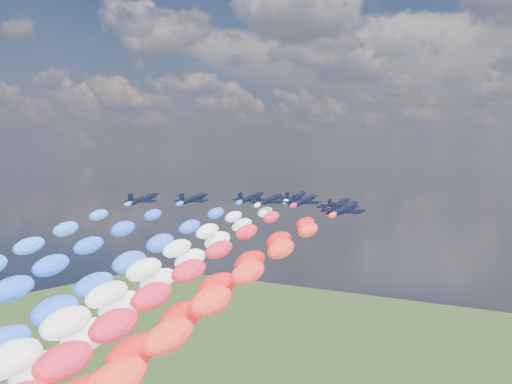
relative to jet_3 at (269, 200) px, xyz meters
The scene contains 12 objects.
jet_0 28.54m from the jet_3, 153.44° to the right, with size 8.11×10.88×2.40m, color black, non-canonical shape.
jet_1 17.57m from the jet_3, 159.83° to the right, with size 8.11×10.88×2.40m, color black, non-canonical shape.
jet_2 8.94m from the jet_3, 151.36° to the left, with size 8.11×10.88×2.40m, color black, non-canonical shape.
trail_2 60.54m from the jet_3, 97.91° to the right, with size 6.80×119.28×45.77m, color blue, non-canonical shape.
jet_3 is the anchor object (origin of this frame).
trail_3 64.08m from the jet_3, 90.00° to the right, with size 6.80×119.28×45.77m, color white, non-canonical shape.
jet_4 13.31m from the jet_3, 94.56° to the left, with size 8.11×10.88×2.40m, color black, non-canonical shape.
trail_4 51.67m from the jet_3, 91.28° to the right, with size 6.80×119.28×45.77m, color white, non-canonical shape.
jet_5 7.80m from the jet_3, 22.59° to the left, with size 8.11×10.88×2.40m, color black, non-canonical shape.
trail_5 61.66m from the jet_3, 82.89° to the right, with size 6.80×119.28×45.77m, color red, non-canonical shape.
jet_6 20.11m from the jet_3, 14.21° to the right, with size 8.11×10.88×2.40m, color black, non-canonical shape.
jet_7 28.45m from the jet_3, 28.38° to the right, with size 8.11×10.88×2.40m, color black, non-canonical shape.
Camera 1 is at (78.31, -111.96, 115.73)m, focal length 46.26 mm.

